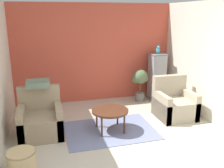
% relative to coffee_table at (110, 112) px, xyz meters
% --- Properties ---
extents(wall_back_accent, '(4.21, 0.06, 2.51)m').
position_rel_coffee_table_xyz_m(wall_back_accent, '(0.12, 1.95, 0.85)').
color(wall_back_accent, '#C64C38').
rests_on(wall_back_accent, ground_plane).
extents(wall_right, '(0.06, 3.28, 2.51)m').
position_rel_coffee_table_xyz_m(wall_right, '(2.19, 0.28, 0.85)').
color(wall_right, beige).
rests_on(wall_right, ground_plane).
extents(area_rug, '(1.75, 1.27, 0.01)m').
position_rel_coffee_table_xyz_m(area_rug, '(0.00, -0.00, -0.39)').
color(area_rug, slate).
rests_on(area_rug, ground_plane).
extents(coffee_table, '(0.71, 0.71, 0.44)m').
position_rel_coffee_table_xyz_m(coffee_table, '(0.00, 0.00, 0.00)').
color(coffee_table, '#472819').
rests_on(coffee_table, ground_plane).
extents(armchair_left, '(0.79, 0.76, 0.90)m').
position_rel_coffee_table_xyz_m(armchair_left, '(-1.31, 0.19, -0.11)').
color(armchair_left, '#9E896B').
rests_on(armchair_left, ground_plane).
extents(armchair_right, '(0.79, 0.76, 0.90)m').
position_rel_coffee_table_xyz_m(armchair_right, '(1.56, 0.29, -0.11)').
color(armchair_right, tan).
rests_on(armchair_right, ground_plane).
extents(birdcage, '(0.45, 0.45, 1.22)m').
position_rel_coffee_table_xyz_m(birdcage, '(1.74, 1.58, 0.20)').
color(birdcage, slate).
rests_on(birdcage, ground_plane).
extents(parrot, '(0.10, 0.18, 0.22)m').
position_rel_coffee_table_xyz_m(parrot, '(1.74, 1.58, 0.92)').
color(parrot, teal).
rests_on(parrot, birdcage).
extents(potted_plant, '(0.41, 0.38, 0.85)m').
position_rel_coffee_table_xyz_m(potted_plant, '(1.22, 1.50, 0.16)').
color(potted_plant, '#66605B').
rests_on(potted_plant, ground_plane).
extents(wicker_basket, '(0.42, 0.42, 0.32)m').
position_rel_coffee_table_xyz_m(wicker_basket, '(-1.59, -0.92, -0.23)').
color(wicker_basket, tan).
rests_on(wicker_basket, ground_plane).
extents(throw_pillow, '(0.44, 0.44, 0.10)m').
position_rel_coffee_table_xyz_m(throw_pillow, '(-1.31, 0.46, 0.55)').
color(throw_pillow, slate).
rests_on(throw_pillow, armchair_left).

